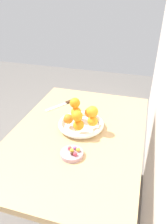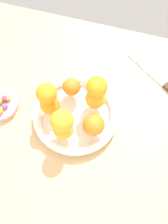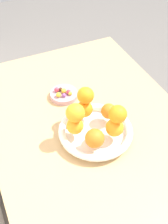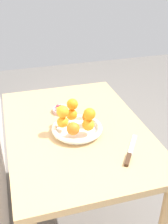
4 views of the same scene
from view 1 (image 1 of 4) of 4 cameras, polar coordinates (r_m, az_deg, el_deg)
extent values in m
plane|color=slate|center=(1.82, -1.37, -24.54)|extent=(6.00, 6.00, 0.00)
cube|color=tan|center=(1.29, -1.76, -6.05)|extent=(1.10, 0.76, 0.04)
cylinder|color=tan|center=(1.97, -6.12, -4.84)|extent=(0.05, 0.05, 0.70)
cylinder|color=tan|center=(1.86, 12.66, -7.96)|extent=(0.05, 0.05, 0.70)
cylinder|color=white|center=(1.32, -0.76, -3.86)|extent=(0.23, 0.23, 0.01)
torus|color=white|center=(1.31, -0.77, -3.13)|extent=(0.27, 0.27, 0.03)
cylinder|color=#B28C99|center=(1.12, -3.19, -10.85)|extent=(0.12, 0.12, 0.02)
sphere|color=orange|center=(1.34, -2.08, -0.04)|extent=(0.06, 0.06, 0.06)
sphere|color=orange|center=(1.28, -4.13, -1.84)|extent=(0.06, 0.06, 0.06)
sphere|color=orange|center=(1.22, -1.44, -3.44)|extent=(0.06, 0.06, 0.06)
sphere|color=orange|center=(1.25, 2.28, -2.39)|extent=(0.06, 0.06, 0.06)
sphere|color=orange|center=(1.33, 1.62, -0.16)|extent=(0.07, 0.07, 0.07)
sphere|color=orange|center=(1.31, -2.39, 2.39)|extent=(0.06, 0.06, 0.06)
sphere|color=orange|center=(1.22, 2.20, 0.11)|extent=(0.07, 0.07, 0.07)
sphere|color=orange|center=(1.18, -1.81, -1.03)|extent=(0.06, 0.06, 0.06)
sphere|color=#472819|center=(1.10, -3.15, -10.77)|extent=(0.02, 0.02, 0.02)
sphere|color=gold|center=(1.13, -3.74, -9.18)|extent=(0.02, 0.02, 0.02)
sphere|color=gold|center=(1.11, -3.26, -10.04)|extent=(0.02, 0.02, 0.02)
sphere|color=#C6384C|center=(1.09, -2.35, -10.93)|extent=(0.02, 0.02, 0.02)
sphere|color=#8C4C99|center=(1.13, -2.39, -9.40)|extent=(0.02, 0.02, 0.02)
sphere|color=gold|center=(1.11, -3.21, -10.00)|extent=(0.02, 0.02, 0.02)
sphere|color=#C6384C|center=(1.12, -3.76, -9.42)|extent=(0.02, 0.02, 0.02)
sphere|color=gold|center=(1.11, -1.55, -9.83)|extent=(0.02, 0.02, 0.02)
cube|color=#3F2819|center=(1.60, -3.39, 2.90)|extent=(0.09, 0.07, 0.01)
cube|color=silver|center=(1.54, -7.26, 1.31)|extent=(0.15, 0.11, 0.01)
camera|label=2|loc=(1.15, 19.62, 33.88)|focal=45.00mm
camera|label=3|loc=(1.64, 19.02, 30.94)|focal=45.00mm
camera|label=4|loc=(2.27, 19.18, 31.78)|focal=45.00mm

